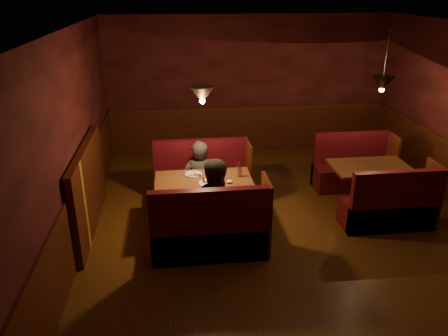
{
  "coord_description": "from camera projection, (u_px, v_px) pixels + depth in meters",
  "views": [
    {
      "loc": [
        -1.62,
        -5.6,
        3.41
      ],
      "look_at": [
        -0.92,
        0.24,
        0.95
      ],
      "focal_mm": 35.0,
      "sensor_mm": 36.0,
      "label": 1
    }
  ],
  "objects": [
    {
      "name": "diner_b",
      "position": [
        219.0,
        193.0,
        5.9
      ],
      "size": [
        0.99,
        0.9,
        1.65
      ],
      "primitive_type": "imported",
      "rotation": [
        0.0,
        0.0,
        0.42
      ],
      "color": "#2D2A25",
      "rests_on": "ground"
    },
    {
      "name": "main_table",
      "position": [
        205.0,
        191.0,
        6.49
      ],
      "size": [
        1.43,
        0.87,
        1.0
      ],
      "color": "#553616",
      "rests_on": "ground"
    },
    {
      "name": "second_bench_far",
      "position": [
        352.0,
        170.0,
        7.93
      ],
      "size": [
        1.39,
        0.52,
        0.99
      ],
      "color": "#530912",
      "rests_on": "ground"
    },
    {
      "name": "diner_a",
      "position": [
        199.0,
        165.0,
        6.96
      ],
      "size": [
        0.6,
        0.43,
        1.53
      ],
      "primitive_type": "imported",
      "rotation": [
        0.0,
        0.0,
        3.26
      ],
      "color": "#2B2B2B",
      "rests_on": "ground"
    },
    {
      "name": "main_bench_near",
      "position": [
        211.0,
        234.0,
        5.84
      ],
      "size": [
        1.57,
        0.56,
        1.07
      ],
      "color": "#530912",
      "rests_on": "ground"
    },
    {
      "name": "second_table",
      "position": [
        369.0,
        176.0,
        7.16
      ],
      "size": [
        1.26,
        0.8,
        0.71
      ],
      "color": "#553616",
      "rests_on": "ground"
    },
    {
      "name": "second_bench_near",
      "position": [
        391.0,
        209.0,
        6.55
      ],
      "size": [
        1.39,
        0.52,
        0.99
      ],
      "color": "#530912",
      "rests_on": "ground"
    },
    {
      "name": "room",
      "position": [
        270.0,
        165.0,
        6.23
      ],
      "size": [
        6.02,
        7.02,
        2.92
      ],
      "color": "#522F11",
      "rests_on": "ground"
    },
    {
      "name": "main_bench_far",
      "position": [
        202.0,
        184.0,
        7.33
      ],
      "size": [
        1.57,
        0.56,
        1.07
      ],
      "color": "#530912",
      "rests_on": "ground"
    }
  ]
}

